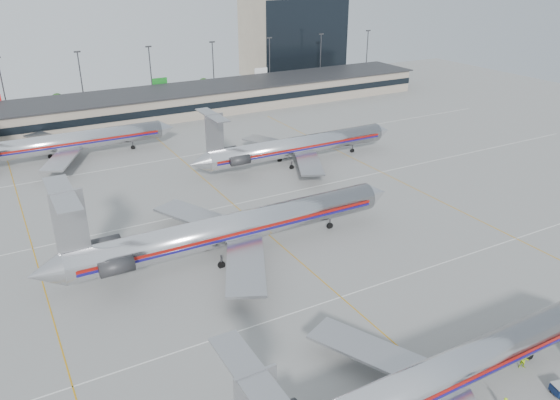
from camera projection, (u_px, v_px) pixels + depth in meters
ground at (397, 346)px, 55.53m from camera, size 260.00×260.00×0.00m
apron_markings at (341, 297)px, 63.52m from camera, size 160.00×0.15×0.02m
terminal at (134, 107)px, 132.59m from camera, size 162.00×17.00×6.25m
light_mast_row at (117, 75)px, 141.61m from camera, size 163.60×0.40×15.28m
distant_building at (292, 37)px, 180.36m from camera, size 30.00×20.00×25.00m
jet_foreground at (427, 381)px, 46.23m from camera, size 43.13×25.40×11.29m
jet_second_row at (228, 229)px, 71.10m from camera, size 50.43×29.69×13.20m
jet_third_row at (295, 146)px, 103.74m from camera, size 43.83×26.96×11.99m
jet_back_row at (60, 143)px, 105.51m from camera, size 44.36×27.28×12.13m
belt_loader at (509, 350)px, 54.03m from camera, size 3.87×1.42×2.02m
ramp_worker_far at (524, 361)px, 52.20m from camera, size 1.03×0.94×1.71m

